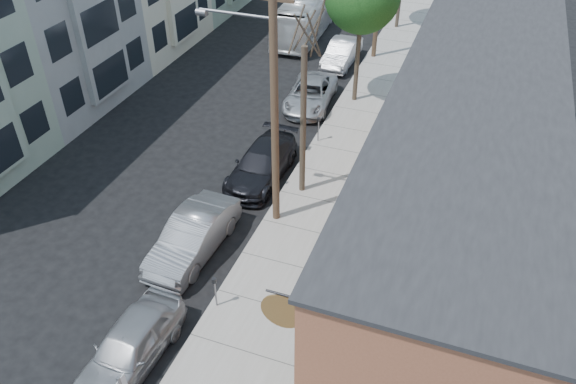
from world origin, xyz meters
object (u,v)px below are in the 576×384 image
(car_3, at_px, (310,94))
(car_1, at_px, (193,236))
(parking_meter_far, at_px, (318,125))
(car_2, at_px, (262,164))
(parking_meter_near, at_px, (215,288))
(patio_chair_b, at_px, (315,352))
(utility_pole_near, at_px, (273,98))
(tree_bare, at_px, (303,124))
(car_4, at_px, (342,53))
(bus, at_px, (309,11))
(car_0, at_px, (130,346))
(patio_chair_a, at_px, (312,371))

(car_3, bearing_deg, car_1, -97.00)
(parking_meter_far, distance_m, car_2, 3.84)
(parking_meter_near, xyz_separation_m, car_2, (-1.45, 7.49, -0.28))
(parking_meter_near, xyz_separation_m, car_3, (-1.57, 14.57, -0.32))
(patio_chair_b, height_order, car_3, car_3)
(utility_pole_near, relative_size, tree_bare, 1.58)
(parking_meter_far, height_order, car_4, car_4)
(utility_pole_near, distance_m, car_4, 16.05)
(parking_meter_near, relative_size, car_4, 0.29)
(car_3, bearing_deg, patio_chair_b, -76.30)
(bus, bearing_deg, parking_meter_near, -81.25)
(car_4, height_order, bus, bus)
(parking_meter_near, bearing_deg, parking_meter_far, 90.00)
(parking_meter_far, relative_size, tree_bare, 0.20)
(car_0, height_order, bus, bus)
(car_2, bearing_deg, tree_bare, -10.78)
(parking_meter_near, distance_m, car_4, 20.28)
(tree_bare, bearing_deg, car_4, 98.64)
(patio_chair_b, distance_m, car_3, 16.46)
(car_4, bearing_deg, car_1, -90.44)
(utility_pole_near, relative_size, car_3, 2.10)
(car_1, height_order, car_4, car_1)
(utility_pole_near, height_order, car_4, utility_pole_near)
(patio_chair_a, bearing_deg, car_3, 117.18)
(car_4, bearing_deg, parking_meter_near, -84.65)
(car_3, xyz_separation_m, bus, (-3.47, 10.09, 0.73))
(car_0, xyz_separation_m, car_4, (0.00, 22.98, -0.02))
(patio_chair_a, xyz_separation_m, car_3, (-5.42, 16.21, 0.07))
(tree_bare, xyz_separation_m, patio_chair_b, (3.18, -8.08, -2.73))
(parking_meter_near, relative_size, car_3, 0.26)
(parking_meter_far, height_order, tree_bare, tree_bare)
(parking_meter_far, xyz_separation_m, car_0, (-1.45, -13.78, -0.26))
(tree_bare, height_order, car_3, tree_bare)
(patio_chair_b, height_order, car_4, car_4)
(parking_meter_near, bearing_deg, car_3, 96.14)
(parking_meter_far, bearing_deg, utility_pole_near, -88.68)
(car_1, bearing_deg, car_0, -81.49)
(car_2, bearing_deg, utility_pole_near, -56.82)
(parking_meter_near, bearing_deg, car_1, 131.88)
(parking_meter_near, height_order, car_1, car_1)
(car_1, bearing_deg, patio_chair_b, -26.95)
(car_2, xyz_separation_m, car_3, (-0.12, 7.09, -0.04))
(car_0, relative_size, car_3, 0.89)
(tree_bare, xyz_separation_m, car_3, (-2.12, 7.50, -2.66))
(patio_chair_a, distance_m, bus, 27.77)
(parking_meter_far, distance_m, bus, 14.54)
(car_4, bearing_deg, patio_chair_b, -75.03)
(car_0, distance_m, car_3, 17.33)
(tree_bare, relative_size, car_1, 1.36)
(parking_meter_near, distance_m, utility_pole_near, 6.65)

